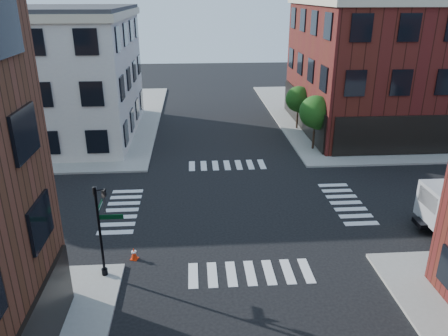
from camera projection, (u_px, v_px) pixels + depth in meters
name	position (u px, v px, depth m)	size (l,w,h in m)	color
ground	(236.00, 206.00, 27.13)	(120.00, 120.00, 0.00)	black
sidewalk_ne	(407.00, 113.00, 47.95)	(30.00, 30.00, 0.15)	gray
sidewalk_nw	(14.00, 121.00, 45.13)	(30.00, 30.00, 0.15)	gray
building_ne	(436.00, 65.00, 41.08)	(25.00, 16.00, 12.00)	#4D1B13
building_nw	(6.00, 76.00, 38.62)	(22.00, 16.00, 11.00)	silver
tree_near	(316.00, 114.00, 35.70)	(2.69, 2.69, 4.49)	black
tree_far	(299.00, 100.00, 41.36)	(2.43, 2.43, 4.07)	black
signal_pole	(101.00, 222.00, 19.44)	(1.29, 1.24, 4.60)	black
traffic_cone	(134.00, 254.00, 21.65)	(0.44, 0.44, 0.64)	red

